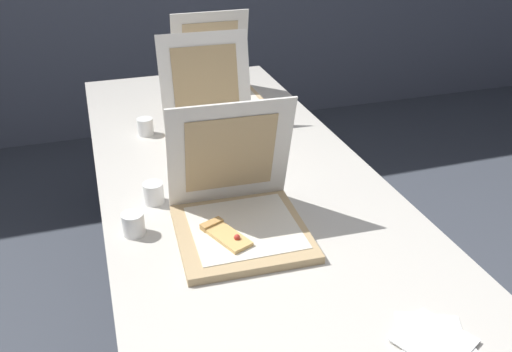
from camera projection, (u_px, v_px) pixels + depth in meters
name	position (u px, v px, depth m)	size (l,w,h in m)	color
table	(235.00, 183.00, 1.78)	(0.87, 2.15, 0.74)	beige
pizza_box_front	(239.00, 215.00, 1.43)	(0.36, 0.36, 0.35)	tan
pizza_box_middle	(216.00, 129.00, 1.93)	(0.35, 0.42, 0.36)	tan
pizza_box_back	(217.00, 87.00, 2.33)	(0.34, 0.35, 0.36)	tan
cup_white_near_left	(133.00, 224.00, 1.42)	(0.06, 0.06, 0.06)	white
cup_white_far	(145.00, 127.00, 2.00)	(0.06, 0.06, 0.06)	white
cup_white_near_center	(154.00, 193.00, 1.57)	(0.06, 0.06, 0.06)	white
napkin_pile	(435.00, 339.00, 1.10)	(0.18, 0.19, 0.01)	white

